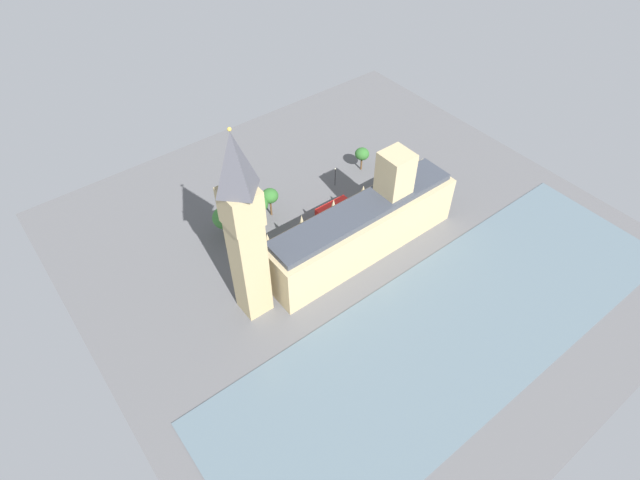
# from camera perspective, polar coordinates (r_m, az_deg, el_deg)

# --- Properties ---
(ground_plane) EXTENTS (140.89, 140.89, 0.00)m
(ground_plane) POSITION_cam_1_polar(r_m,az_deg,el_deg) (143.02, 3.93, -0.54)
(ground_plane) COLOR #565659
(river_thames) EXTENTS (39.83, 126.80, 0.25)m
(river_thames) POSITION_cam_1_polar(r_m,az_deg,el_deg) (128.75, 14.40, -9.54)
(river_thames) COLOR slate
(river_thames) RESTS_ON ground
(parliament_building) EXTENTS (12.71, 55.99, 27.30)m
(parliament_building) POSITION_cam_1_polar(r_m,az_deg,el_deg) (136.70, 5.03, 1.64)
(parliament_building) COLOR tan
(parliament_building) RESTS_ON ground
(clock_tower) EXTENTS (7.49, 7.49, 51.73)m
(clock_tower) POSITION_cam_1_polar(r_m,az_deg,el_deg) (110.16, -8.36, 1.25)
(clock_tower) COLOR tan
(clock_tower) RESTS_ON ground
(car_silver_trailing) EXTENTS (2.24, 4.33, 1.74)m
(car_silver_trailing) POSITION_cam_1_polar(r_m,az_deg,el_deg) (158.49, 5.99, 5.26)
(car_silver_trailing) COLOR #B7B7BC
(car_silver_trailing) RESTS_ON ground
(double_decker_bus_corner) EXTENTS (2.71, 10.52, 4.75)m
(double_decker_bus_corner) POSITION_cam_1_polar(r_m,az_deg,el_deg) (149.14, 1.32, 3.36)
(double_decker_bus_corner) COLOR red
(double_decker_bus_corner) RESTS_ON ground
(car_black_far_end) EXTENTS (2.03, 4.85, 1.74)m
(car_black_far_end) POSITION_cam_1_polar(r_m,az_deg,el_deg) (142.80, -4.34, -0.15)
(car_black_far_end) COLOR black
(car_black_far_end) RESTS_ON ground
(car_yellow_cab_opposite_hall) EXTENTS (2.12, 4.82, 1.74)m
(car_yellow_cab_opposite_hall) POSITION_cam_1_polar(r_m,az_deg,el_deg) (140.00, -6.20, -1.52)
(car_yellow_cab_opposite_hall) COLOR gold
(car_yellow_cab_opposite_hall) RESTS_ON ground
(pedestrian_midblock) EXTENTS (0.65, 0.66, 1.58)m
(pedestrian_midblock) POSITION_cam_1_polar(r_m,az_deg,el_deg) (137.39, -3.82, -2.59)
(pedestrian_midblock) COLOR gray
(pedestrian_midblock) RESTS_ON ground
(plane_tree_leading) EXTENTS (7.04, 7.04, 9.96)m
(plane_tree_leading) POSITION_cam_1_polar(r_m,az_deg,el_deg) (142.67, -10.37, 2.44)
(plane_tree_leading) COLOR brown
(plane_tree_leading) RESTS_ON ground
(plane_tree_kerbside) EXTENTS (4.81, 4.81, 9.25)m
(plane_tree_kerbside) POSITION_cam_1_polar(r_m,az_deg,el_deg) (147.38, -5.54, 4.84)
(plane_tree_kerbside) COLOR brown
(plane_tree_kerbside) RESTS_ON ground
(plane_tree_by_river_gate) EXTENTS (4.46, 4.46, 7.93)m
(plane_tree_by_river_gate) POSITION_cam_1_polar(r_m,az_deg,el_deg) (164.67, 4.64, 9.40)
(plane_tree_by_river_gate) COLOR brown
(plane_tree_by_river_gate) RESTS_ON ground
(plane_tree_near_tower) EXTENTS (6.05, 6.05, 8.78)m
(plane_tree_near_tower) POSITION_cam_1_polar(r_m,az_deg,el_deg) (146.69, -6.87, 3.97)
(plane_tree_near_tower) COLOR brown
(plane_tree_near_tower) RESTS_ON ground
(street_lamp_under_trees) EXTENTS (0.56, 0.56, 6.64)m
(street_lamp_under_trees) POSITION_cam_1_polar(r_m,az_deg,el_deg) (146.85, -6.80, 3.21)
(street_lamp_under_trees) COLOR black
(street_lamp_under_trees) RESTS_ON ground
(street_lamp_slot_10) EXTENTS (0.56, 0.56, 6.62)m
(street_lamp_slot_10) POSITION_cam_1_polar(r_m,az_deg,el_deg) (158.63, 1.69, 7.31)
(street_lamp_slot_10) COLOR black
(street_lamp_slot_10) RESTS_ON ground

